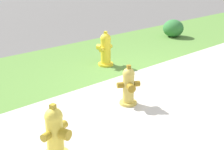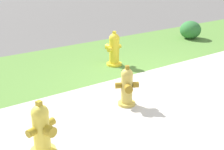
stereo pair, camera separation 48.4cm
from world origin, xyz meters
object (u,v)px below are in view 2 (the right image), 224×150
Objects in this scene: fire_hydrant_far_end at (42,129)px; fire_hydrant_near_corner at (127,87)px; fire_hydrant_at_driveway at (114,49)px; shrub_bush_near_lamp at (190,30)px.

fire_hydrant_far_end is 1.03× the size of fire_hydrant_near_corner.
fire_hydrant_near_corner is (1.55, 0.43, -0.01)m from fire_hydrant_far_end.
fire_hydrant_at_driveway is 1.10× the size of fire_hydrant_far_end.
shrub_bush_near_lamp is (4.05, 2.33, -0.05)m from fire_hydrant_near_corner.
shrub_bush_near_lamp is at bearing -171.96° from fire_hydrant_far_end.
fire_hydrant_far_end is (-2.51, -2.10, -0.04)m from fire_hydrant_at_driveway.
fire_hydrant_at_driveway is 1.14× the size of fire_hydrant_near_corner.
fire_hydrant_near_corner is at bearing -135.99° from fire_hydrant_at_driveway.
fire_hydrant_at_driveway is at bearing -158.31° from fire_hydrant_far_end.
fire_hydrant_far_end is 1.13× the size of shrub_bush_near_lamp.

